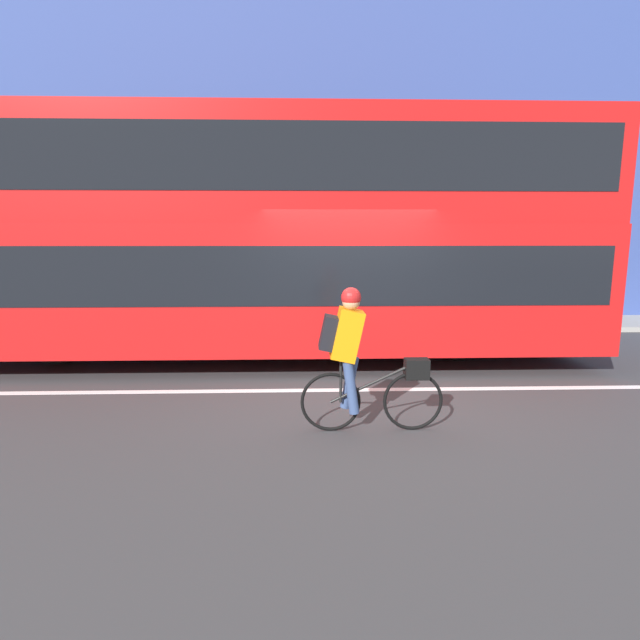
{
  "coord_description": "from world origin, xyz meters",
  "views": [
    {
      "loc": [
        -0.66,
        -6.61,
        2.12
      ],
      "look_at": [
        -0.45,
        0.04,
        1.0
      ],
      "focal_mm": 28.0,
      "sensor_mm": 36.0,
      "label": 1
    }
  ],
  "objects": [
    {
      "name": "ground_plane",
      "position": [
        0.0,
        0.0,
        0.0
      ],
      "size": [
        80.0,
        80.0,
        0.0
      ],
      "primitive_type": "plane",
      "color": "#38383A"
    },
    {
      "name": "road_center_line",
      "position": [
        0.0,
        0.07,
        0.0
      ],
      "size": [
        50.0,
        0.14,
        0.01
      ],
      "primitive_type": "cube",
      "color": "silver",
      "rests_on": "ground_plane"
    },
    {
      "name": "sidewalk_curb",
      "position": [
        0.0,
        4.97,
        0.06
      ],
      "size": [
        60.0,
        1.72,
        0.11
      ],
      "color": "gray",
      "rests_on": "ground_plane"
    },
    {
      "name": "building_facade",
      "position": [
        0.0,
        5.97,
        3.84
      ],
      "size": [
        60.0,
        0.3,
        7.68
      ],
      "color": "#33478C",
      "rests_on": "ground_plane"
    },
    {
      "name": "bus",
      "position": [
        -1.42,
        1.79,
        2.21
      ],
      "size": [
        11.04,
        2.42,
        3.99
      ],
      "color": "black",
      "rests_on": "ground_plane"
    },
    {
      "name": "cyclist_on_bike",
      "position": [
        -0.09,
        -1.39,
        0.86
      ],
      "size": [
        1.57,
        0.32,
        1.59
      ],
      "color": "black",
      "rests_on": "ground_plane"
    }
  ]
}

